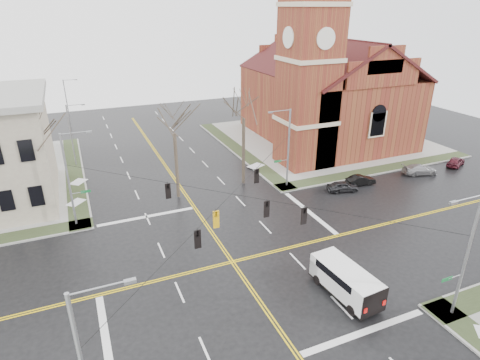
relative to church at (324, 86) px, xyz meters
name	(u,v)px	position (x,y,z in m)	size (l,w,h in m)	color
ground	(232,262)	(-24.76, -24.78, -8.43)	(120.00, 120.00, 0.00)	black
sidewalks	(232,261)	(-24.76, -24.78, -8.36)	(80.00, 80.00, 0.17)	gray
road_markings	(232,262)	(-24.76, -24.78, -8.43)	(100.00, 100.00, 0.01)	gold
church	(324,86)	(0.00, 0.00, 0.00)	(24.28, 27.48, 27.50)	maroon
signal_pole_ne	(287,146)	(-13.44, -13.28, -3.48)	(2.75, 0.22, 9.00)	gray
signal_pole_nw	(70,177)	(-36.09, -13.28, -3.48)	(2.75, 0.22, 9.00)	gray
signal_pole_se	(466,254)	(-13.44, -36.28, -3.48)	(2.75, 0.22, 9.00)	gray
span_wires	(232,194)	(-24.76, -24.78, -2.23)	(23.02, 23.02, 0.03)	black
traffic_signals	(235,206)	(-24.76, -25.45, -2.98)	(8.21, 8.26, 1.30)	black
streetlight_north_a	(72,133)	(-35.42, 3.22, -3.97)	(2.30, 0.20, 8.00)	gray
streetlight_north_b	(68,101)	(-35.42, 23.22, -3.97)	(2.30, 0.20, 8.00)	gray
cargo_van	(344,278)	(-18.78, -31.47, -7.14)	(2.68, 5.90, 2.18)	white
parked_car_a	(343,186)	(-8.15, -16.99, -7.83)	(1.41, 3.52, 1.20)	black
parked_car_b	(361,180)	(-5.10, -16.32, -7.85)	(1.23, 3.53, 1.16)	black
parked_car_c	(420,169)	(3.78, -16.58, -7.81)	(1.75, 4.30, 1.25)	gray
parked_car_d	(456,161)	(10.28, -16.32, -7.81)	(1.48, 3.67, 1.25)	#49141F
tree_nw_far	(36,142)	(-38.50, -10.56, -0.64)	(4.00, 4.00, 10.75)	#372B23
tree_nw_near	(174,129)	(-25.66, -11.31, -0.66)	(4.00, 4.00, 10.73)	#372B23
tree_ne	(244,114)	(-17.62, -10.64, -0.02)	(4.00, 4.00, 11.63)	#372B23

